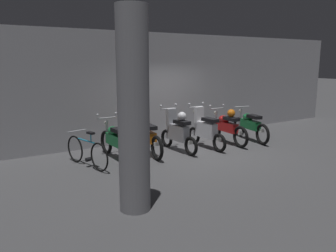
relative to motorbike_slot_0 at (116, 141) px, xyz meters
name	(u,v)px	position (x,y,z in m)	size (l,w,h in m)	color
ground_plane	(197,151)	(2.25, -0.48, -0.49)	(80.00, 80.00, 0.00)	#4C4C4F
back_wall	(160,87)	(2.25, 1.57, 1.19)	(16.00, 0.30, 3.37)	#ADADB2
motorbike_slot_0	(116,141)	(0.00, 0.00, 0.00)	(0.59, 1.95, 1.15)	black
motorbike_slot_1	(146,136)	(0.90, 0.02, 0.00)	(0.59, 1.95, 1.15)	black
motorbike_slot_2	(178,131)	(1.80, -0.16, 0.08)	(0.59, 1.68, 1.29)	black
motorbike_slot_3	(205,130)	(2.70, -0.26, 0.04)	(0.59, 1.68, 1.29)	black
motorbike_slot_4	(227,126)	(3.60, -0.16, 0.04)	(0.59, 1.95, 1.15)	black
motorbike_slot_5	(250,125)	(4.51, -0.25, 0.00)	(0.61, 1.93, 1.03)	black
bicycle	(87,152)	(-0.84, -0.21, -0.13)	(0.57, 1.69, 0.89)	black
support_pillar	(133,112)	(-0.91, -2.96, 1.19)	(0.52, 0.52, 3.37)	gray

